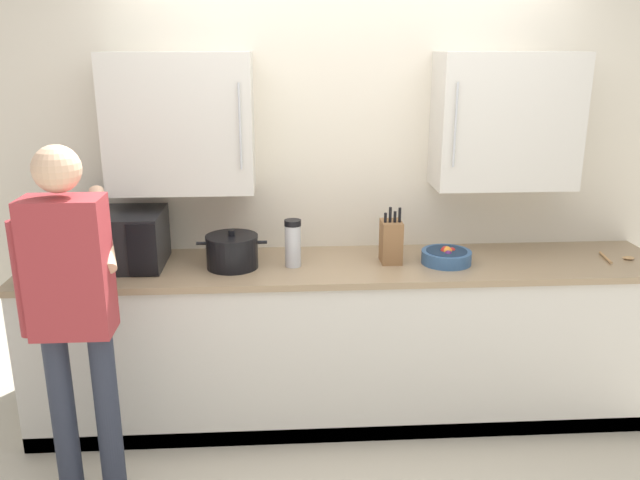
{
  "coord_description": "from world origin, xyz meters",
  "views": [
    {
      "loc": [
        -0.36,
        -2.49,
        2.08
      ],
      "look_at": [
        -0.15,
        0.82,
        1.08
      ],
      "focal_mm": 36.49,
      "sensor_mm": 36.0,
      "label": 1
    }
  ],
  "objects_px": {
    "thermos_flask": "(293,243)",
    "wooden_spoon": "(618,258)",
    "stock_pot": "(232,251)",
    "person_figure": "(72,301)",
    "microwave_oven": "(108,240)",
    "fruit_bowl": "(446,256)",
    "knife_block": "(391,241)"
  },
  "relations": [
    {
      "from": "thermos_flask",
      "to": "wooden_spoon",
      "type": "height_order",
      "value": "thermos_flask"
    },
    {
      "from": "thermos_flask",
      "to": "stock_pot",
      "type": "height_order",
      "value": "thermos_flask"
    },
    {
      "from": "stock_pot",
      "to": "person_figure",
      "type": "distance_m",
      "value": 0.91
    },
    {
      "from": "thermos_flask",
      "to": "person_figure",
      "type": "distance_m",
      "value": 1.17
    },
    {
      "from": "microwave_oven",
      "to": "fruit_bowl",
      "type": "relative_size",
      "value": 2.9
    },
    {
      "from": "knife_block",
      "to": "wooden_spoon",
      "type": "bearing_deg",
      "value": -1.71
    },
    {
      "from": "microwave_oven",
      "to": "stock_pot",
      "type": "bearing_deg",
      "value": -5.29
    },
    {
      "from": "stock_pot",
      "to": "wooden_spoon",
      "type": "bearing_deg",
      "value": -0.01
    },
    {
      "from": "fruit_bowl",
      "to": "stock_pot",
      "type": "relative_size",
      "value": 0.72
    },
    {
      "from": "wooden_spoon",
      "to": "stock_pot",
      "type": "relative_size",
      "value": 0.5
    },
    {
      "from": "thermos_flask",
      "to": "knife_block",
      "type": "bearing_deg",
      "value": 4.02
    },
    {
      "from": "knife_block",
      "to": "microwave_oven",
      "type": "bearing_deg",
      "value": 179.12
    },
    {
      "from": "fruit_bowl",
      "to": "stock_pot",
      "type": "xyz_separation_m",
      "value": [
        -1.16,
        0.01,
        0.05
      ]
    },
    {
      "from": "wooden_spoon",
      "to": "stock_pot",
      "type": "xyz_separation_m",
      "value": [
        -2.14,
        0.0,
        0.08
      ]
    },
    {
      "from": "wooden_spoon",
      "to": "fruit_bowl",
      "type": "distance_m",
      "value": 0.98
    },
    {
      "from": "fruit_bowl",
      "to": "thermos_flask",
      "type": "bearing_deg",
      "value": 179.59
    },
    {
      "from": "microwave_oven",
      "to": "knife_block",
      "type": "relative_size",
      "value": 2.5
    },
    {
      "from": "microwave_oven",
      "to": "wooden_spoon",
      "type": "xyz_separation_m",
      "value": [
        2.8,
        -0.06,
        -0.14
      ]
    },
    {
      "from": "knife_block",
      "to": "wooden_spoon",
      "type": "xyz_separation_m",
      "value": [
        1.28,
        -0.04,
        -0.11
      ]
    },
    {
      "from": "microwave_oven",
      "to": "person_figure",
      "type": "height_order",
      "value": "person_figure"
    },
    {
      "from": "fruit_bowl",
      "to": "stock_pot",
      "type": "distance_m",
      "value": 1.17
    },
    {
      "from": "microwave_oven",
      "to": "person_figure",
      "type": "xyz_separation_m",
      "value": [
        0.01,
        -0.7,
        -0.07
      ]
    },
    {
      "from": "microwave_oven",
      "to": "stock_pot",
      "type": "height_order",
      "value": "microwave_oven"
    },
    {
      "from": "wooden_spoon",
      "to": "stock_pot",
      "type": "bearing_deg",
      "value": 179.99
    },
    {
      "from": "knife_block",
      "to": "stock_pot",
      "type": "distance_m",
      "value": 0.86
    },
    {
      "from": "knife_block",
      "to": "fruit_bowl",
      "type": "relative_size",
      "value": 1.16
    },
    {
      "from": "fruit_bowl",
      "to": "stock_pot",
      "type": "height_order",
      "value": "stock_pot"
    },
    {
      "from": "wooden_spoon",
      "to": "person_figure",
      "type": "xyz_separation_m",
      "value": [
        -2.79,
        -0.64,
        0.07
      ]
    },
    {
      "from": "thermos_flask",
      "to": "person_figure",
      "type": "relative_size",
      "value": 0.15
    },
    {
      "from": "thermos_flask",
      "to": "fruit_bowl",
      "type": "relative_size",
      "value": 0.95
    },
    {
      "from": "microwave_oven",
      "to": "stock_pot",
      "type": "distance_m",
      "value": 0.67
    },
    {
      "from": "knife_block",
      "to": "person_figure",
      "type": "xyz_separation_m",
      "value": [
        -1.52,
        -0.68,
        -0.04
      ]
    }
  ]
}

